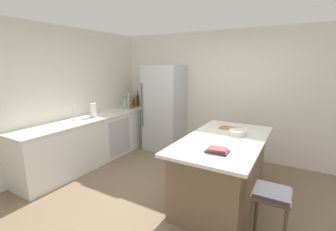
{
  "coord_description": "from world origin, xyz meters",
  "views": [
    {
      "loc": [
        1.42,
        -2.54,
        1.91
      ],
      "look_at": [
        -0.67,
        1.05,
        1.0
      ],
      "focal_mm": 24.75,
      "sensor_mm": 36.0,
      "label": 1
    }
  ],
  "objects_px": {
    "paper_towel_roll": "(93,110)",
    "cookbook_stack": "(217,150)",
    "olive_oil_bottle": "(135,102)",
    "sink_faucet": "(74,112)",
    "syrup_bottle": "(134,103)",
    "gin_bottle": "(125,104)",
    "vinegar_bottle": "(131,104)",
    "mixing_bowl": "(238,132)",
    "cutting_board": "(230,128)",
    "bar_stool": "(271,201)",
    "wine_bottle": "(138,100)",
    "soda_bottle": "(129,101)",
    "refrigerator": "(165,108)",
    "kitchen_island": "(223,169)"
  },
  "relations": [
    {
      "from": "bar_stool",
      "to": "paper_towel_roll",
      "type": "relative_size",
      "value": 2.16
    },
    {
      "from": "refrigerator",
      "to": "wine_bottle",
      "type": "bearing_deg",
      "value": 170.62
    },
    {
      "from": "mixing_bowl",
      "to": "wine_bottle",
      "type": "bearing_deg",
      "value": 155.74
    },
    {
      "from": "mixing_bowl",
      "to": "syrup_bottle",
      "type": "bearing_deg",
      "value": 158.88
    },
    {
      "from": "paper_towel_roll",
      "to": "cookbook_stack",
      "type": "xyz_separation_m",
      "value": [
        2.71,
        -0.61,
        -0.1
      ]
    },
    {
      "from": "syrup_bottle",
      "to": "bar_stool",
      "type": "bearing_deg",
      "value": -30.93
    },
    {
      "from": "cookbook_stack",
      "to": "cutting_board",
      "type": "height_order",
      "value": "cookbook_stack"
    },
    {
      "from": "refrigerator",
      "to": "vinegar_bottle",
      "type": "height_order",
      "value": "refrigerator"
    },
    {
      "from": "paper_towel_roll",
      "to": "cookbook_stack",
      "type": "bearing_deg",
      "value": -12.78
    },
    {
      "from": "cookbook_stack",
      "to": "wine_bottle",
      "type": "bearing_deg",
      "value": 142.97
    },
    {
      "from": "olive_oil_bottle",
      "to": "cookbook_stack",
      "type": "bearing_deg",
      "value": -35.61
    },
    {
      "from": "vinegar_bottle",
      "to": "wine_bottle",
      "type": "bearing_deg",
      "value": 103.23
    },
    {
      "from": "bar_stool",
      "to": "gin_bottle",
      "type": "distance_m",
      "value": 3.81
    },
    {
      "from": "cookbook_stack",
      "to": "cutting_board",
      "type": "xyz_separation_m",
      "value": [
        -0.16,
        1.09,
        -0.02
      ]
    },
    {
      "from": "sink_faucet",
      "to": "olive_oil_bottle",
      "type": "bearing_deg",
      "value": 88.45
    },
    {
      "from": "sink_faucet",
      "to": "vinegar_bottle",
      "type": "distance_m",
      "value": 1.46
    },
    {
      "from": "sink_faucet",
      "to": "gin_bottle",
      "type": "height_order",
      "value": "sink_faucet"
    },
    {
      "from": "kitchen_island",
      "to": "vinegar_bottle",
      "type": "relative_size",
      "value": 7.04
    },
    {
      "from": "wine_bottle",
      "to": "olive_oil_bottle",
      "type": "bearing_deg",
      "value": -91.51
    },
    {
      "from": "olive_oil_bottle",
      "to": "mixing_bowl",
      "type": "height_order",
      "value": "olive_oil_bottle"
    },
    {
      "from": "syrup_bottle",
      "to": "gin_bottle",
      "type": "height_order",
      "value": "gin_bottle"
    },
    {
      "from": "kitchen_island",
      "to": "syrup_bottle",
      "type": "relative_size",
      "value": 7.95
    },
    {
      "from": "sink_faucet",
      "to": "gin_bottle",
      "type": "xyz_separation_m",
      "value": [
        0.03,
        1.36,
        -0.05
      ]
    },
    {
      "from": "sink_faucet",
      "to": "olive_oil_bottle",
      "type": "distance_m",
      "value": 1.74
    },
    {
      "from": "cutting_board",
      "to": "gin_bottle",
      "type": "bearing_deg",
      "value": 169.24
    },
    {
      "from": "refrigerator",
      "to": "vinegar_bottle",
      "type": "distance_m",
      "value": 0.81
    },
    {
      "from": "cutting_board",
      "to": "vinegar_bottle",
      "type": "bearing_deg",
      "value": 166.78
    },
    {
      "from": "bar_stool",
      "to": "cutting_board",
      "type": "height_order",
      "value": "cutting_board"
    },
    {
      "from": "kitchen_island",
      "to": "paper_towel_roll",
      "type": "height_order",
      "value": "paper_towel_roll"
    },
    {
      "from": "refrigerator",
      "to": "gin_bottle",
      "type": "bearing_deg",
      "value": -159.52
    },
    {
      "from": "paper_towel_roll",
      "to": "mixing_bowl",
      "type": "xyz_separation_m",
      "value": [
        2.74,
        0.2,
        -0.09
      ]
    },
    {
      "from": "bar_stool",
      "to": "syrup_bottle",
      "type": "bearing_deg",
      "value": 149.07
    },
    {
      "from": "gin_bottle",
      "to": "mixing_bowl",
      "type": "height_order",
      "value": "gin_bottle"
    },
    {
      "from": "paper_towel_roll",
      "to": "wine_bottle",
      "type": "bearing_deg",
      "value": 90.61
    },
    {
      "from": "sink_faucet",
      "to": "cutting_board",
      "type": "height_order",
      "value": "sink_faucet"
    },
    {
      "from": "cookbook_stack",
      "to": "mixing_bowl",
      "type": "relative_size",
      "value": 1.05
    },
    {
      "from": "paper_towel_roll",
      "to": "cookbook_stack",
      "type": "height_order",
      "value": "paper_towel_roll"
    },
    {
      "from": "vinegar_bottle",
      "to": "cutting_board",
      "type": "height_order",
      "value": "vinegar_bottle"
    },
    {
      "from": "olive_oil_bottle",
      "to": "syrup_bottle",
      "type": "relative_size",
      "value": 1.21
    },
    {
      "from": "sink_faucet",
      "to": "cookbook_stack",
      "type": "bearing_deg",
      "value": -4.48
    },
    {
      "from": "cookbook_stack",
      "to": "mixing_bowl",
      "type": "height_order",
      "value": "mixing_bowl"
    },
    {
      "from": "olive_oil_bottle",
      "to": "cutting_board",
      "type": "relative_size",
      "value": 0.93
    },
    {
      "from": "olive_oil_bottle",
      "to": "mixing_bowl",
      "type": "bearing_deg",
      "value": -22.45
    },
    {
      "from": "wine_bottle",
      "to": "gin_bottle",
      "type": "distance_m",
      "value": 0.47
    },
    {
      "from": "soda_bottle",
      "to": "syrup_bottle",
      "type": "bearing_deg",
      "value": 54.88
    },
    {
      "from": "kitchen_island",
      "to": "syrup_bottle",
      "type": "distance_m",
      "value": 2.98
    },
    {
      "from": "sink_faucet",
      "to": "vinegar_bottle",
      "type": "bearing_deg",
      "value": 84.52
    },
    {
      "from": "kitchen_island",
      "to": "cutting_board",
      "type": "relative_size",
      "value": 6.13
    },
    {
      "from": "olive_oil_bottle",
      "to": "sink_faucet",
      "type": "bearing_deg",
      "value": -91.55
    },
    {
      "from": "mixing_bowl",
      "to": "refrigerator",
      "type": "bearing_deg",
      "value": 149.86
    }
  ]
}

